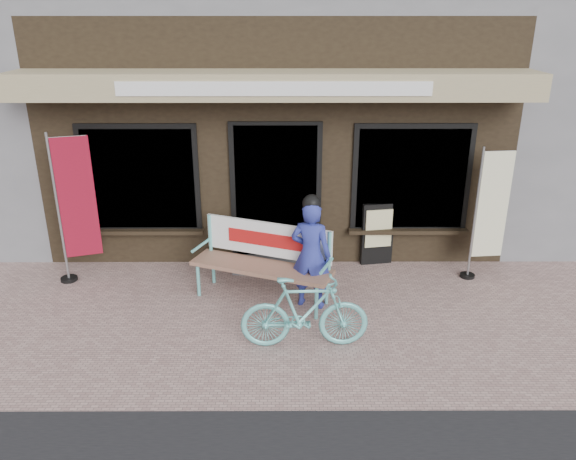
{
  "coord_description": "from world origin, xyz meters",
  "views": [
    {
      "loc": [
        0.15,
        -5.98,
        3.69
      ],
      "look_at": [
        0.18,
        0.7,
        1.05
      ],
      "focal_mm": 35.0,
      "sensor_mm": 36.0,
      "label": 1
    }
  ],
  "objects_px": {
    "bench": "(264,256)",
    "nobori_red": "(75,206)",
    "menu_stand": "(377,233)",
    "nobori_cream": "(489,212)",
    "bicycle": "(305,312)",
    "person": "(311,253)"
  },
  "relations": [
    {
      "from": "bench",
      "to": "bicycle",
      "type": "height_order",
      "value": "bench"
    },
    {
      "from": "person",
      "to": "nobori_cream",
      "type": "height_order",
      "value": "nobori_cream"
    },
    {
      "from": "nobori_cream",
      "to": "person",
      "type": "bearing_deg",
      "value": -167.28
    },
    {
      "from": "person",
      "to": "nobori_red",
      "type": "relative_size",
      "value": 0.71
    },
    {
      "from": "bench",
      "to": "bicycle",
      "type": "xyz_separation_m",
      "value": [
        0.51,
        -1.22,
        -0.17
      ]
    },
    {
      "from": "bench",
      "to": "nobori_cream",
      "type": "height_order",
      "value": "nobori_cream"
    },
    {
      "from": "bicycle",
      "to": "nobori_red",
      "type": "bearing_deg",
      "value": 58.87
    },
    {
      "from": "bench",
      "to": "menu_stand",
      "type": "height_order",
      "value": "bench"
    },
    {
      "from": "bicycle",
      "to": "nobori_red",
      "type": "distance_m",
      "value": 3.7
    },
    {
      "from": "nobori_cream",
      "to": "bicycle",
      "type": "bearing_deg",
      "value": -151.16
    },
    {
      "from": "bench",
      "to": "nobori_red",
      "type": "distance_m",
      "value": 2.77
    },
    {
      "from": "nobori_red",
      "to": "menu_stand",
      "type": "distance_m",
      "value": 4.42
    },
    {
      "from": "bench",
      "to": "bicycle",
      "type": "relative_size",
      "value": 1.33
    },
    {
      "from": "nobori_red",
      "to": "nobori_cream",
      "type": "height_order",
      "value": "nobori_red"
    },
    {
      "from": "menu_stand",
      "to": "nobori_cream",
      "type": "bearing_deg",
      "value": -27.58
    },
    {
      "from": "nobori_cream",
      "to": "menu_stand",
      "type": "relative_size",
      "value": 2.01
    },
    {
      "from": "bench",
      "to": "nobori_red",
      "type": "xyz_separation_m",
      "value": [
        -2.66,
        0.56,
        0.51
      ]
    },
    {
      "from": "nobori_cream",
      "to": "menu_stand",
      "type": "xyz_separation_m",
      "value": [
        -1.48,
        0.47,
        -0.51
      ]
    },
    {
      "from": "person",
      "to": "bicycle",
      "type": "xyz_separation_m",
      "value": [
        -0.11,
        -0.98,
        -0.32
      ]
    },
    {
      "from": "person",
      "to": "menu_stand",
      "type": "bearing_deg",
      "value": 68.22
    },
    {
      "from": "bicycle",
      "to": "nobori_cream",
      "type": "xyz_separation_m",
      "value": [
        2.66,
        1.82,
        0.57
      ]
    },
    {
      "from": "nobori_red",
      "to": "bicycle",
      "type": "bearing_deg",
      "value": -47.64
    }
  ]
}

